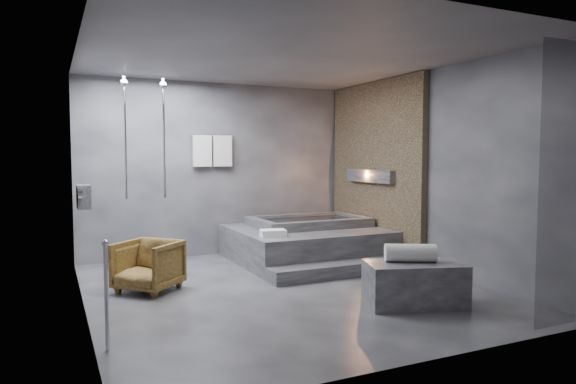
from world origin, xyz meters
TOP-DOWN VIEW (x-y plane):
  - room at (0.40, 0.24)m, footprint 5.00×5.04m
  - tub_deck at (1.05, 1.45)m, footprint 2.20×2.00m
  - tub_step at (1.05, 0.27)m, footprint 2.20×0.36m
  - concrete_bench at (1.01, -1.23)m, footprint 1.16×0.87m
  - driftwood_chair at (-1.50, 0.60)m, footprint 0.93×0.93m
  - rolled_towel at (0.99, -1.17)m, footprint 0.57×0.43m
  - deck_towel at (0.26, 0.91)m, footprint 0.38×0.31m

SIDE VIEW (x-z plane):
  - tub_step at x=1.05m, z-range 0.00..0.18m
  - concrete_bench at x=1.01m, z-range 0.00..0.47m
  - tub_deck at x=1.05m, z-range 0.00..0.50m
  - driftwood_chair at x=-1.50m, z-range 0.00..0.61m
  - deck_towel at x=0.26m, z-range 0.50..0.59m
  - rolled_towel at x=0.99m, z-range 0.47..0.66m
  - room at x=0.40m, z-range 0.32..3.14m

